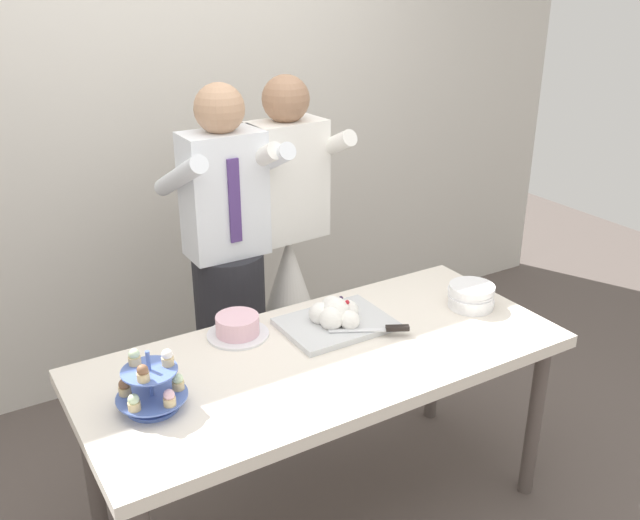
{
  "coord_description": "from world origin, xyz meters",
  "views": [
    {
      "loc": [
        -1.19,
        -1.92,
        2.11
      ],
      "look_at": [
        0.07,
        0.15,
        1.07
      ],
      "focal_mm": 39.62,
      "sensor_mm": 36.0,
      "label": 1
    }
  ],
  "objects_px": {
    "dessert_table": "(325,369)",
    "cupcake_stand": "(151,387)",
    "round_cake": "(238,327)",
    "person_groom": "(229,289)",
    "main_cake_tray": "(336,317)",
    "person_bride": "(290,300)",
    "plate_stack": "(471,296)"
  },
  "relations": [
    {
      "from": "main_cake_tray",
      "to": "person_bride",
      "type": "relative_size",
      "value": 0.25
    },
    {
      "from": "dessert_table",
      "to": "cupcake_stand",
      "type": "bearing_deg",
      "value": -179.03
    },
    {
      "from": "main_cake_tray",
      "to": "plate_stack",
      "type": "bearing_deg",
      "value": -14.04
    },
    {
      "from": "main_cake_tray",
      "to": "person_groom",
      "type": "height_order",
      "value": "person_groom"
    },
    {
      "from": "plate_stack",
      "to": "person_bride",
      "type": "relative_size",
      "value": 0.12
    },
    {
      "from": "dessert_table",
      "to": "plate_stack",
      "type": "xyz_separation_m",
      "value": [
        0.71,
        0.0,
        0.12
      ]
    },
    {
      "from": "plate_stack",
      "to": "person_groom",
      "type": "xyz_separation_m",
      "value": [
        -0.76,
        0.74,
        -0.08
      ]
    },
    {
      "from": "main_cake_tray",
      "to": "round_cake",
      "type": "xyz_separation_m",
      "value": [
        -0.36,
        0.13,
        -0.0
      ]
    },
    {
      "from": "person_bride",
      "to": "round_cake",
      "type": "bearing_deg",
      "value": -134.85
    },
    {
      "from": "plate_stack",
      "to": "cupcake_stand",
      "type": "bearing_deg",
      "value": -179.4
    },
    {
      "from": "dessert_table",
      "to": "cupcake_stand",
      "type": "distance_m",
      "value": 0.68
    },
    {
      "from": "round_cake",
      "to": "person_groom",
      "type": "bearing_deg",
      "value": 69.59
    },
    {
      "from": "main_cake_tray",
      "to": "person_groom",
      "type": "relative_size",
      "value": 0.25
    },
    {
      "from": "cupcake_stand",
      "to": "person_bride",
      "type": "distance_m",
      "value": 1.26
    },
    {
      "from": "main_cake_tray",
      "to": "plate_stack",
      "type": "relative_size",
      "value": 2.15
    },
    {
      "from": "cupcake_stand",
      "to": "main_cake_tray",
      "type": "height_order",
      "value": "cupcake_stand"
    },
    {
      "from": "cupcake_stand",
      "to": "plate_stack",
      "type": "height_order",
      "value": "cupcake_stand"
    },
    {
      "from": "main_cake_tray",
      "to": "person_groom",
      "type": "bearing_deg",
      "value": 107.88
    },
    {
      "from": "main_cake_tray",
      "to": "person_bride",
      "type": "bearing_deg",
      "value": 77.56
    },
    {
      "from": "cupcake_stand",
      "to": "plate_stack",
      "type": "bearing_deg",
      "value": 0.6
    },
    {
      "from": "person_bride",
      "to": "dessert_table",
      "type": "bearing_deg",
      "value": -109.74
    },
    {
      "from": "dessert_table",
      "to": "main_cake_tray",
      "type": "bearing_deg",
      "value": 46.12
    },
    {
      "from": "cupcake_stand",
      "to": "round_cake",
      "type": "distance_m",
      "value": 0.53
    },
    {
      "from": "plate_stack",
      "to": "person_groom",
      "type": "relative_size",
      "value": 0.12
    },
    {
      "from": "cupcake_stand",
      "to": "person_groom",
      "type": "distance_m",
      "value": 0.97
    },
    {
      "from": "cupcake_stand",
      "to": "person_bride",
      "type": "bearing_deg",
      "value": 40.24
    },
    {
      "from": "cupcake_stand",
      "to": "round_cake",
      "type": "bearing_deg",
      "value": 33.59
    },
    {
      "from": "round_cake",
      "to": "person_bride",
      "type": "xyz_separation_m",
      "value": [
        0.5,
        0.51,
        -0.23
      ]
    },
    {
      "from": "dessert_table",
      "to": "person_groom",
      "type": "relative_size",
      "value": 1.08
    },
    {
      "from": "round_cake",
      "to": "person_bride",
      "type": "relative_size",
      "value": 0.14
    },
    {
      "from": "round_cake",
      "to": "person_bride",
      "type": "bearing_deg",
      "value": 45.15
    },
    {
      "from": "dessert_table",
      "to": "cupcake_stand",
      "type": "xyz_separation_m",
      "value": [
        -0.66,
        -0.01,
        0.15
      ]
    }
  ]
}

